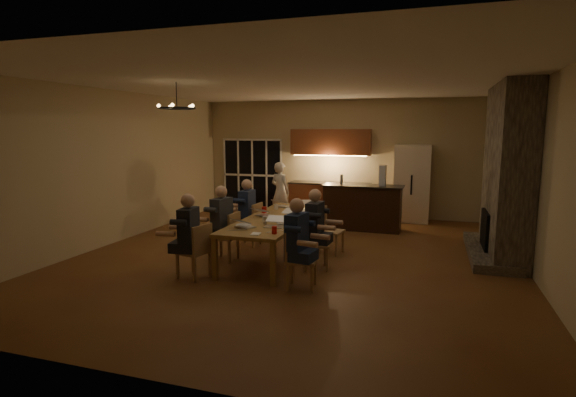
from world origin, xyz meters
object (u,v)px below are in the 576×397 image
Objects in this scene: can_right at (300,213)px; person_right_near at (297,244)px; standing_person at (280,192)px; laptop_a at (245,221)px; can_cola at (293,203)px; chair_left_mid at (225,236)px; person_left_mid at (222,223)px; chandelier at (177,108)px; person_left_far at (247,213)px; mug_front at (265,219)px; can_silver at (265,221)px; chair_right_far at (331,231)px; dining_table at (277,237)px; bar_island at (362,207)px; chair_right_mid at (316,244)px; laptop_e at (283,201)px; redcup_mid at (264,210)px; chair_left_far at (249,224)px; laptop_b at (274,221)px; plate_left at (244,225)px; bar_bottle at (341,179)px; plate_far at (306,211)px; person_left_near at (189,237)px; laptop_d at (288,213)px; mug_mid at (290,210)px; refrigerator at (412,183)px; chair_left_near at (193,251)px; mug_back at (276,207)px; bar_blender at (383,176)px; person_right_mid at (315,229)px; redcup_near at (274,230)px; laptop_c at (264,210)px; chair_right_near at (302,260)px; laptop_f at (307,204)px; plate_near at (284,223)px.

person_right_near is at bearing -75.52° from can_right.
laptop_a is at bearing 123.29° from standing_person.
chair_left_mid is at bearing -110.37° from can_cola.
person_left_mid is 2.12× the size of chandelier.
person_left_far is 1.30m from mug_front.
can_silver is (0.23, 0.32, -0.05)m from laptop_a.
chair_right_far is 3.64m from chandelier.
bar_island is (1.19, 2.83, 0.17)m from dining_table.
chair_right_mid reaches higher than can_silver.
redcup_mid is (-0.13, -0.80, -0.05)m from laptop_e.
chair_left_mid is 1.16m from person_left_far.
chair_left_far is 1.12m from can_cola.
laptop_b is at bearing 85.33° from person_left_mid.
plate_left is (-0.54, -0.04, -0.10)m from laptop_b.
chair_right_far is 1.38m from redcup_mid.
bar_bottle is at bearing -93.30° from laptop_e.
laptop_a is at bearing -108.94° from plate_far.
can_right is (-0.53, -0.29, 0.37)m from chair_right_far.
bar_island is 15.83× the size of can_cola.
person_left_near is 1.77m from person_right_near.
person_right_near is 4.31× the size of laptop_e.
can_cola and can_right have the same top height.
chandelier reaches higher than laptop_a.
chair_right_far is at bearing 52.44° from can_silver.
bar_island is 3.03m from person_left_far.
chandelier is (-2.46, 0.84, 2.06)m from person_right_near.
laptop_d is 0.59m from mug_mid.
refrigerator reaches higher than chair_left_near.
mug_back is (-2.56, -3.40, -0.20)m from refrigerator.
can_cola is 2.35m from bar_blender.
person_left_mid and person_right_mid have the same top height.
bar_blender is (1.64, 2.87, 0.94)m from dining_table.
plate_left is at bearing 148.89° from redcup_near.
laptop_c is at bearing -97.37° from can_cola.
mug_mid is at bearing 89.66° from chair_left_far.
chair_right_near reaches higher than can_right.
plate_left is (-0.60, -1.93, -0.10)m from laptop_f.
chair_left_far is 1.75m from chair_right_far.
laptop_f is 0.57m from mug_mid.
person_left_near is at bearing -52.95° from chandelier.
laptop_f is (0.07, 1.10, 0.00)m from laptop_d.
standing_person is (-1.89, 4.80, 0.09)m from person_right_near.
laptop_f reaches higher than can_silver.
person_left_mid is 11.50× the size of redcup_near.
laptop_b is 0.50m from redcup_near.
plate_far is at bearing 69.34° from mug_front.
chair_right_far reaches higher than can_cola.
bar_island is 7.91× the size of bar_bottle.
person_left_near is (-0.04, -0.06, 0.24)m from chair_left_near.
dining_table is at bearing 120.95° from plate_near.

